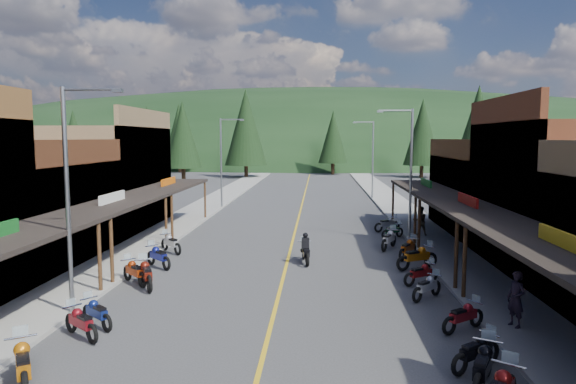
% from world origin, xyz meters
% --- Properties ---
extents(ground, '(220.00, 220.00, 0.00)m').
position_xyz_m(ground, '(0.00, 0.00, 0.00)').
color(ground, '#38383A').
rests_on(ground, ground).
extents(centerline, '(0.15, 90.00, 0.01)m').
position_xyz_m(centerline, '(0.00, 20.00, 0.01)').
color(centerline, gold).
rests_on(centerline, ground).
extents(sidewalk_west, '(3.40, 94.00, 0.15)m').
position_xyz_m(sidewalk_west, '(-8.70, 20.00, 0.07)').
color(sidewalk_west, gray).
rests_on(sidewalk_west, ground).
extents(sidewalk_east, '(3.40, 94.00, 0.15)m').
position_xyz_m(sidewalk_east, '(8.70, 20.00, 0.07)').
color(sidewalk_east, gray).
rests_on(sidewalk_east, ground).
extents(shop_west_2, '(10.90, 9.00, 6.20)m').
position_xyz_m(shop_west_2, '(-13.75, 1.70, 2.53)').
color(shop_west_2, '#3F2111').
rests_on(shop_west_2, ground).
extents(shop_west_3, '(10.90, 10.20, 8.20)m').
position_xyz_m(shop_west_3, '(-13.78, 11.30, 3.52)').
color(shop_west_3, brown).
rests_on(shop_west_3, ground).
extents(shop_east_3, '(10.90, 10.20, 6.20)m').
position_xyz_m(shop_east_3, '(13.75, 11.30, 2.53)').
color(shop_east_3, '#4C2D16').
rests_on(shop_east_3, ground).
extents(streetlight_0, '(2.16, 0.18, 8.00)m').
position_xyz_m(streetlight_0, '(-6.95, -6.00, 4.46)').
color(streetlight_0, gray).
rests_on(streetlight_0, ground).
extents(streetlight_1, '(2.16, 0.18, 8.00)m').
position_xyz_m(streetlight_1, '(-6.95, 22.00, 4.46)').
color(streetlight_1, gray).
rests_on(streetlight_1, ground).
extents(streetlight_2, '(2.16, 0.18, 8.00)m').
position_xyz_m(streetlight_2, '(6.95, 8.00, 4.46)').
color(streetlight_2, gray).
rests_on(streetlight_2, ground).
extents(streetlight_3, '(2.16, 0.18, 8.00)m').
position_xyz_m(streetlight_3, '(6.95, 30.00, 4.46)').
color(streetlight_3, gray).
rests_on(streetlight_3, ground).
extents(ridge_hill, '(310.00, 140.00, 60.00)m').
position_xyz_m(ridge_hill, '(0.00, 135.00, 0.00)').
color(ridge_hill, black).
rests_on(ridge_hill, ground).
extents(pine_0, '(5.04, 5.04, 11.00)m').
position_xyz_m(pine_0, '(-40.00, 62.00, 6.48)').
color(pine_0, black).
rests_on(pine_0, ground).
extents(pine_1, '(5.88, 5.88, 12.50)m').
position_xyz_m(pine_1, '(-24.00, 70.00, 7.24)').
color(pine_1, black).
rests_on(pine_1, ground).
extents(pine_2, '(6.72, 6.72, 14.00)m').
position_xyz_m(pine_2, '(-10.00, 58.00, 7.99)').
color(pine_2, black).
rests_on(pine_2, ground).
extents(pine_3, '(5.04, 5.04, 11.00)m').
position_xyz_m(pine_3, '(4.00, 66.00, 6.48)').
color(pine_3, black).
rests_on(pine_3, ground).
extents(pine_4, '(5.88, 5.88, 12.50)m').
position_xyz_m(pine_4, '(18.00, 60.00, 7.24)').
color(pine_4, black).
rests_on(pine_4, ground).
extents(pine_5, '(6.72, 6.72, 14.00)m').
position_xyz_m(pine_5, '(34.00, 72.00, 7.99)').
color(pine_5, black).
rests_on(pine_5, ground).
extents(pine_7, '(5.88, 5.88, 12.50)m').
position_xyz_m(pine_7, '(-32.00, 76.00, 7.24)').
color(pine_7, black).
rests_on(pine_7, ground).
extents(pine_8, '(4.48, 4.48, 10.00)m').
position_xyz_m(pine_8, '(-22.00, 40.00, 5.98)').
color(pine_8, black).
rests_on(pine_8, ground).
extents(pine_9, '(4.93, 4.93, 10.80)m').
position_xyz_m(pine_9, '(24.00, 45.00, 6.38)').
color(pine_9, black).
rests_on(pine_9, ground).
extents(pine_10, '(5.38, 5.38, 11.60)m').
position_xyz_m(pine_10, '(-18.00, 50.00, 6.78)').
color(pine_10, black).
rests_on(pine_10, ground).
extents(pine_11, '(5.82, 5.82, 12.40)m').
position_xyz_m(pine_11, '(20.00, 38.00, 7.19)').
color(pine_11, black).
rests_on(pine_11, ground).
extents(bike_west_3, '(1.93, 2.39, 1.34)m').
position_xyz_m(bike_west_3, '(-5.80, -11.21, 0.67)').
color(bike_west_3, '#BF660D').
rests_on(bike_west_3, ground).
extents(bike_west_4, '(1.94, 1.73, 1.12)m').
position_xyz_m(bike_west_4, '(-5.84, -7.97, 0.56)').
color(bike_west_4, maroon).
rests_on(bike_west_4, ground).
extents(bike_west_5, '(1.84, 1.68, 1.07)m').
position_xyz_m(bike_west_5, '(-5.76, -7.01, 0.53)').
color(bike_west_5, navy).
rests_on(bike_west_5, ground).
extents(bike_west_6, '(1.74, 2.38, 1.31)m').
position_xyz_m(bike_west_6, '(-5.64, -2.48, 0.65)').
color(bike_west_6, maroon).
rests_on(bike_west_6, ground).
extents(bike_west_7, '(1.96, 1.99, 1.20)m').
position_xyz_m(bike_west_7, '(-6.31, -1.99, 0.60)').
color(bike_west_7, '#9B2D0B').
rests_on(bike_west_7, ground).
extents(bike_west_8, '(2.03, 2.01, 1.22)m').
position_xyz_m(bike_west_8, '(-6.17, 0.85, 0.61)').
color(bike_west_8, navy).
rests_on(bike_west_8, ground).
extents(bike_west_9, '(1.95, 1.99, 1.19)m').
position_xyz_m(bike_west_9, '(-6.48, 4.05, 0.60)').
color(bike_west_9, '#A4A3A8').
rests_on(bike_west_9, ground).
extents(bike_east_3, '(1.64, 2.31, 1.27)m').
position_xyz_m(bike_east_3, '(5.70, -10.57, 0.63)').
color(bike_east_3, black).
rests_on(bike_east_3, ground).
extents(bike_east_4, '(1.91, 1.67, 1.10)m').
position_xyz_m(bike_east_4, '(5.86, -9.48, 0.55)').
color(bike_east_4, black).
rests_on(bike_east_4, ground).
extents(bike_east_5, '(1.90, 1.62, 1.08)m').
position_xyz_m(bike_east_5, '(6.30, -6.64, 0.54)').
color(bike_east_5, maroon).
rests_on(bike_east_5, ground).
extents(bike_east_6, '(1.74, 1.79, 1.07)m').
position_xyz_m(bike_east_6, '(5.81, -3.33, 0.54)').
color(bike_east_6, '#A3A3A8').
rests_on(bike_east_6, ground).
extents(bike_east_7, '(1.89, 1.54, 1.06)m').
position_xyz_m(bike_east_7, '(5.99, -1.29, 0.53)').
color(bike_east_7, maroon).
rests_on(bike_east_7, ground).
extents(bike_east_8, '(2.38, 1.76, 1.31)m').
position_xyz_m(bike_east_8, '(6.30, 1.29, 0.66)').
color(bike_east_8, '#C7660E').
rests_on(bike_east_8, ground).
extents(bike_east_9, '(1.70, 2.14, 1.19)m').
position_xyz_m(bike_east_9, '(6.23, 3.46, 0.60)').
color(bike_east_9, '#B2470C').
rests_on(bike_east_9, ground).
extents(bike_east_10, '(1.64, 2.31, 1.26)m').
position_xyz_m(bike_east_10, '(5.55, 5.71, 0.63)').
color(bike_east_10, '#AAAAAF').
rests_on(bike_east_10, ground).
extents(bike_east_11, '(1.83, 1.69, 1.07)m').
position_xyz_m(bike_east_11, '(6.21, 8.90, 0.53)').
color(bike_east_11, '#0D4323').
rests_on(bike_east_11, ground).
extents(bike_east_12, '(2.06, 1.58, 1.14)m').
position_xyz_m(bike_east_12, '(6.19, 11.29, 0.57)').
color(bike_east_12, gray).
rests_on(bike_east_12, ground).
extents(rider_on_bike, '(1.01, 2.20, 1.62)m').
position_xyz_m(rider_on_bike, '(0.93, 2.19, 0.65)').
color(rider_on_bike, black).
rests_on(rider_on_bike, ground).
extents(pedestrian_east_a, '(0.68, 0.80, 1.85)m').
position_xyz_m(pedestrian_east_a, '(7.99, -6.51, 1.07)').
color(pedestrian_east_a, black).
rests_on(pedestrian_east_a, sidewalk_east).
extents(pedestrian_east_b, '(0.94, 0.60, 1.86)m').
position_xyz_m(pedestrian_east_b, '(7.98, 9.32, 1.08)').
color(pedestrian_east_b, '#4C402F').
rests_on(pedestrian_east_b, sidewalk_east).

